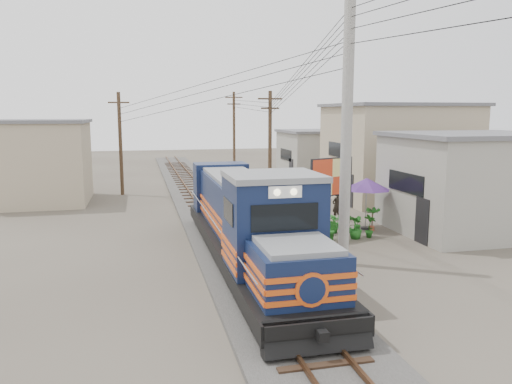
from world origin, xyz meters
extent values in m
plane|color=#473F35|center=(0.00, 0.00, 0.00)|extent=(120.00, 120.00, 0.00)
cube|color=#595651|center=(0.00, 10.00, 0.08)|extent=(3.60, 70.00, 0.16)
cube|color=#51331E|center=(-0.54, 10.00, 0.26)|extent=(0.08, 70.00, 0.12)
cube|color=#51331E|center=(0.54, 10.00, 0.26)|extent=(0.08, 70.00, 0.12)
cube|color=black|center=(0.00, 0.14, 0.74)|extent=(2.71, 14.97, 0.51)
cube|color=black|center=(0.00, -4.54, 0.46)|extent=(2.06, 2.99, 0.61)
cube|color=black|center=(0.00, 4.81, 0.46)|extent=(2.06, 2.99, 0.61)
cube|color=#0F1A3A|center=(0.00, -5.67, 1.54)|extent=(2.23, 2.25, 1.40)
cube|color=#0F1A3A|center=(0.00, -3.33, 2.29)|extent=(2.66, 2.43, 2.90)
cube|color=slate|center=(0.00, -3.33, 3.78)|extent=(2.71, 2.55, 0.17)
cube|color=black|center=(0.00, -4.55, 2.80)|extent=(1.90, 0.06, 0.75)
cube|color=white|center=(0.00, -4.56, 3.50)|extent=(0.94, 0.06, 0.33)
cube|color=#0F1A3A|center=(0.00, 2.47, 1.91)|extent=(2.12, 9.17, 2.15)
cube|color=slate|center=(0.00, 2.47, 3.03)|extent=(1.90, 9.17, 0.17)
cube|color=#D44C13|center=(0.00, 0.14, 1.26)|extent=(2.75, 14.97, 0.13)
cube|color=#D44C13|center=(0.00, 0.14, 1.54)|extent=(2.75, 14.97, 0.13)
cube|color=#D44C13|center=(0.00, 0.14, 1.82)|extent=(2.75, 14.97, 0.13)
cylinder|color=#9E9B93|center=(3.50, -0.50, 5.00)|extent=(0.40, 0.40, 10.00)
cylinder|color=#4C3826|center=(4.50, 14.00, 3.50)|extent=(0.24, 0.24, 7.00)
cube|color=#4C3826|center=(4.50, 14.00, 6.50)|extent=(1.60, 0.10, 0.10)
cube|color=#4C3826|center=(4.50, 14.00, 5.90)|extent=(1.20, 0.10, 0.10)
cylinder|color=#4C3826|center=(4.80, 28.00, 3.75)|extent=(0.24, 0.24, 7.50)
cube|color=#4C3826|center=(4.80, 28.00, 7.00)|extent=(1.60, 0.10, 0.10)
cube|color=#4C3826|center=(4.80, 28.00, 6.40)|extent=(1.20, 0.10, 0.10)
cylinder|color=#4C3826|center=(-5.00, 18.00, 3.50)|extent=(0.24, 0.24, 7.00)
cube|color=#4C3826|center=(-5.00, 18.00, 6.50)|extent=(1.60, 0.10, 0.10)
cube|color=#4C3826|center=(-5.00, 18.00, 5.90)|extent=(1.20, 0.10, 0.10)
cube|color=gray|center=(11.50, 3.00, 2.25)|extent=(7.00, 6.00, 4.50)
cube|color=slate|center=(11.50, 3.00, 4.60)|extent=(7.35, 6.30, 0.20)
cube|color=black|center=(7.98, 3.00, 2.48)|extent=(0.05, 3.00, 0.90)
cube|color=tan|center=(12.50, 12.00, 3.00)|extent=(8.00, 7.00, 6.00)
cube|color=slate|center=(12.50, 12.00, 6.10)|extent=(8.40, 7.35, 0.20)
cube|color=black|center=(8.48, 12.00, 3.30)|extent=(0.05, 3.50, 0.90)
cube|color=gray|center=(11.00, 22.00, 2.00)|extent=(6.00, 6.00, 4.00)
cube|color=slate|center=(11.00, 22.00, 4.10)|extent=(6.30, 6.30, 0.20)
cube|color=black|center=(7.98, 22.00, 2.20)|extent=(0.05, 3.00, 0.90)
cube|color=tan|center=(-10.00, 16.00, 2.50)|extent=(6.00, 6.00, 5.00)
cube|color=slate|center=(-10.00, 16.00, 5.10)|extent=(6.30, 6.30, 0.20)
cylinder|color=#99999E|center=(3.62, 3.02, 1.34)|extent=(0.10, 0.10, 2.68)
cylinder|color=#99999E|center=(5.43, 3.69, 1.34)|extent=(0.10, 0.10, 2.68)
cube|color=black|center=(4.52, 3.36, 2.79)|extent=(2.26, 0.93, 1.72)
cube|color=red|center=(4.52, 3.33, 2.79)|extent=(2.14, 0.86, 1.61)
cylinder|color=black|center=(6.82, 4.57, 0.05)|extent=(0.46, 0.46, 0.10)
cylinder|color=#99999E|center=(6.82, 4.57, 1.14)|extent=(0.05, 0.05, 2.29)
cone|color=#462267|center=(6.82, 4.57, 2.23)|extent=(2.62, 2.62, 0.57)
imported|color=black|center=(6.26, 6.87, 0.76)|extent=(0.65, 0.53, 1.52)
imported|color=#1E601B|center=(3.80, 3.03, 0.35)|extent=(0.36, 0.43, 0.70)
imported|color=#1E601B|center=(4.42, 2.97, 0.46)|extent=(0.65, 0.64, 0.92)
imported|color=#1E601B|center=(4.96, 2.84, 0.36)|extent=(0.77, 0.71, 0.71)
imported|color=#1E601B|center=(5.57, 2.95, 0.51)|extent=(0.77, 0.77, 1.02)
imported|color=#1E601B|center=(6.27, 2.97, 0.56)|extent=(0.64, 0.71, 1.11)
imported|color=#1E601B|center=(3.59, 3.94, 0.34)|extent=(0.43, 0.46, 0.67)
imported|color=#1E601B|center=(4.44, 4.05, 0.41)|extent=(0.76, 0.66, 0.81)
imported|color=#1E601B|center=(5.00, 4.19, 0.43)|extent=(0.67, 0.67, 0.86)
imported|color=#1E601B|center=(5.75, 4.05, 0.43)|extent=(0.46, 0.32, 0.86)
imported|color=#1E601B|center=(6.21, 4.17, 0.38)|extent=(0.44, 0.49, 0.75)
imported|color=#1E601B|center=(3.66, 5.03, 0.36)|extent=(0.72, 0.65, 0.72)
imported|color=#1E601B|center=(4.36, 5.08, 0.48)|extent=(0.60, 0.60, 0.97)
imported|color=#1E601B|center=(4.97, 5.12, 0.39)|extent=(0.48, 0.49, 0.78)
imported|color=#1E601B|center=(5.65, 5.03, 0.34)|extent=(0.34, 0.40, 0.67)
camera|label=1|loc=(-3.82, -17.31, 5.62)|focal=35.00mm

